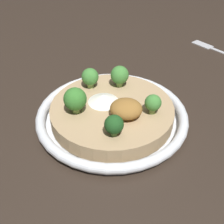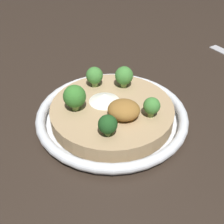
# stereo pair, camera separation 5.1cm
# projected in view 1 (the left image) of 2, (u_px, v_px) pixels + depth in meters

# --- Properties ---
(ground_plane) EXTENTS (6.00, 6.00, 0.00)m
(ground_plane) POSITION_uv_depth(u_px,v_px,m) (112.00, 121.00, 0.53)
(ground_plane) COLOR #2D231C
(risotto_bowl) EXTENTS (0.28, 0.28, 0.03)m
(risotto_bowl) POSITION_uv_depth(u_px,v_px,m) (112.00, 114.00, 0.52)
(risotto_bowl) COLOR silver
(risotto_bowl) RESTS_ON ground_plane
(cheese_sprinkle) EXTENTS (0.06, 0.06, 0.02)m
(cheese_sprinkle) POSITION_uv_depth(u_px,v_px,m) (103.00, 98.00, 0.51)
(cheese_sprinkle) COLOR white
(cheese_sprinkle) RESTS_ON risotto_bowl
(crispy_onion_garnish) EXTENTS (0.06, 0.05, 0.03)m
(crispy_onion_garnish) POSITION_uv_depth(u_px,v_px,m) (126.00, 109.00, 0.47)
(crispy_onion_garnish) COLOR olive
(crispy_onion_garnish) RESTS_ON risotto_bowl
(broccoli_right) EXTENTS (0.03, 0.03, 0.04)m
(broccoli_right) POSITION_uv_depth(u_px,v_px,m) (153.00, 103.00, 0.48)
(broccoli_right) COLOR #84A856
(broccoli_right) RESTS_ON risotto_bowl
(broccoli_left) EXTENTS (0.04, 0.04, 0.05)m
(broccoli_left) POSITION_uv_depth(u_px,v_px,m) (75.00, 99.00, 0.48)
(broccoli_left) COLOR #84A856
(broccoli_left) RESTS_ON risotto_bowl
(broccoli_front_right) EXTENTS (0.03, 0.03, 0.04)m
(broccoli_front_right) POSITION_uv_depth(u_px,v_px,m) (114.00, 125.00, 0.43)
(broccoli_front_right) COLOR #668E47
(broccoli_front_right) RESTS_ON risotto_bowl
(broccoli_back) EXTENTS (0.04, 0.04, 0.04)m
(broccoli_back) POSITION_uv_depth(u_px,v_px,m) (120.00, 75.00, 0.55)
(broccoli_back) COLOR #84A856
(broccoli_back) RESTS_ON risotto_bowl
(broccoli_back_left) EXTENTS (0.03, 0.03, 0.04)m
(broccoli_back_left) POSITION_uv_depth(u_px,v_px,m) (90.00, 77.00, 0.54)
(broccoli_back_left) COLOR #84A856
(broccoli_back_left) RESTS_ON risotto_bowl
(fork_utensil) EXTENTS (0.14, 0.15, 0.00)m
(fork_utensil) POSITION_uv_depth(u_px,v_px,m) (216.00, 50.00, 0.76)
(fork_utensil) COLOR #B7B7BC
(fork_utensil) RESTS_ON ground_plane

